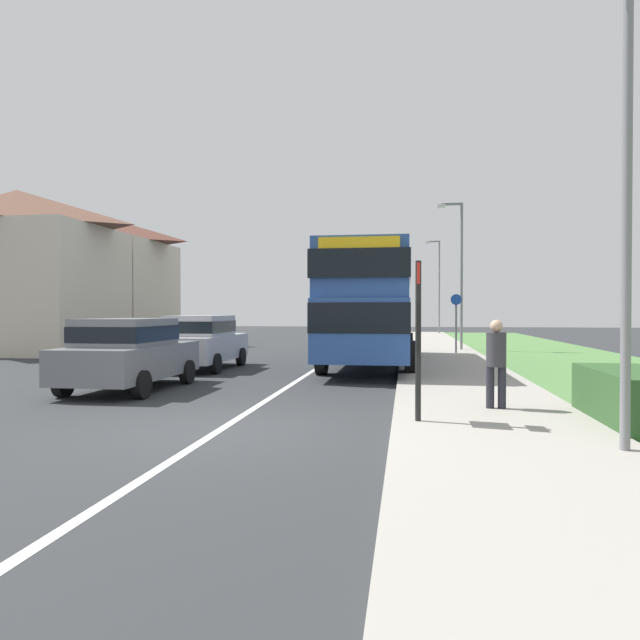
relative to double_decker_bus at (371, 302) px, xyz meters
name	(u,v)px	position (x,y,z in m)	size (l,w,h in m)	color
ground_plane	(219,430)	(-1.66, -10.73, -2.14)	(120.00, 120.00, 0.00)	#2D3033
lane_marking_centre	(308,374)	(-1.66, -2.73, -2.14)	(0.14, 60.00, 0.01)	silver
pavement_near_side	(463,383)	(2.54, -4.73, -2.08)	(3.20, 68.00, 0.12)	#9E998E
roadside_hedge	(634,400)	(4.64, -9.64, -1.69)	(1.10, 2.66, 0.90)	#2D5128
double_decker_bus	(371,302)	(0.00, 0.00, 0.00)	(2.80, 10.34, 3.70)	#284C93
parked_car_grey	(129,351)	(-5.15, -6.76, -1.23)	(1.96, 4.07, 1.66)	slate
parked_car_silver	(202,340)	(-5.19, -1.90, -1.22)	(1.94, 4.18, 1.69)	#B7B7BC
pedestrian_at_stop	(496,359)	(2.71, -8.76, -1.17)	(0.34, 0.34, 1.67)	#23232D
bus_stop_sign	(418,329)	(1.34, -10.12, -0.60)	(0.09, 0.52, 2.60)	black
cycle_route_sign	(456,321)	(3.16, 4.87, -0.71)	(0.44, 0.08, 2.52)	slate
street_lamp_near	(617,147)	(3.69, -11.66, 1.68)	(1.14, 0.20, 6.57)	slate
street_lamp_mid	(459,265)	(3.46, 7.16, 1.72)	(1.14, 0.20, 6.65)	slate
street_lamp_far	(438,281)	(3.59, 27.02, 2.09)	(1.14, 0.20, 7.37)	slate
house_terrace_far_side	(58,275)	(-15.88, 7.06, 1.45)	(7.85, 11.92, 7.18)	beige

